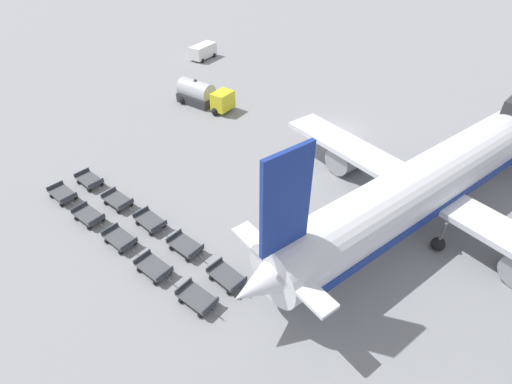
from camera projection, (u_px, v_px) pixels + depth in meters
The scene contains 14 objects.
ground_plane at pixel (340, 129), 43.66m from camera, with size 500.00×500.00×0.00m, color gray.
airplane at pixel (435, 179), 30.69m from camera, with size 28.93×38.11×11.93m.
fuel_tanker_primary at pixel (202, 95), 47.64m from camera, with size 7.64×4.46×3.02m.
service_van at pixel (203, 51), 60.15m from camera, with size 3.22×4.67×2.06m.
baggage_dolly_row_near_col_a at pixel (63, 194), 33.95m from camera, with size 3.30×1.84×0.92m.
baggage_dolly_row_near_col_b at pixel (89, 216), 31.75m from camera, with size 3.31×1.94×0.92m.
baggage_dolly_row_near_col_c at pixel (120, 239), 29.72m from camera, with size 3.31×1.89×0.92m.
baggage_dolly_row_near_col_d at pixel (154, 268), 27.53m from camera, with size 3.31×1.91×0.92m.
baggage_dolly_row_near_col_e at pixel (197, 298), 25.52m from camera, with size 3.31×1.93×0.92m.
baggage_dolly_row_mid_a_col_a at pixel (90, 180), 35.51m from camera, with size 3.30×1.85×0.92m.
baggage_dolly_row_mid_a_col_b at pixel (118, 201), 33.26m from camera, with size 3.31×1.91×0.92m.
baggage_dolly_row_mid_a_col_c at pixel (150, 221), 31.25m from camera, with size 3.29×1.82×0.92m.
baggage_dolly_row_mid_a_col_d at pixel (185, 246), 29.16m from camera, with size 3.31×1.89×0.92m.
baggage_dolly_row_mid_a_col_e at pixel (227, 277), 26.91m from camera, with size 3.29×1.80×0.92m.
Camera 1 is at (23.64, -31.82, 21.61)m, focal length 28.00 mm.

